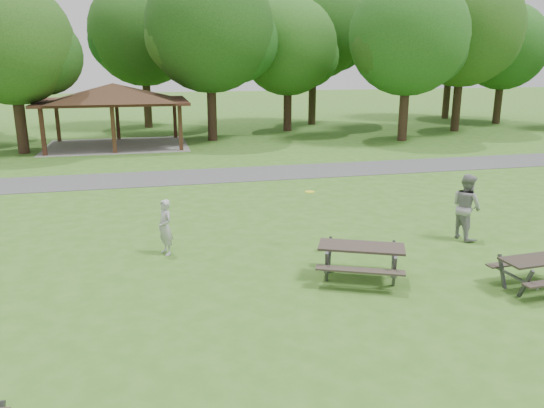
# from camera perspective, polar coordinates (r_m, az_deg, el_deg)

# --- Properties ---
(ground) EXTENTS (160.00, 160.00, 0.00)m
(ground) POSITION_cam_1_polar(r_m,az_deg,el_deg) (11.08, -0.25, -12.20)
(ground) COLOR #36671D
(ground) RESTS_ON ground
(asphalt_path) EXTENTS (120.00, 3.20, 0.02)m
(asphalt_path) POSITION_cam_1_polar(r_m,az_deg,el_deg) (24.22, -7.81, 2.98)
(asphalt_path) COLOR #464649
(asphalt_path) RESTS_ON ground
(pavilion) EXTENTS (8.60, 7.01, 3.76)m
(pavilion) POSITION_cam_1_polar(r_m,az_deg,el_deg) (33.68, -16.69, 11.17)
(pavilion) COLOR #371D14
(pavilion) RESTS_ON ground
(tree_row_d) EXTENTS (6.93, 6.60, 9.27)m
(tree_row_d) POSITION_cam_1_polar(r_m,az_deg,el_deg) (32.79, -26.09, 14.94)
(tree_row_d) COLOR black
(tree_row_d) RESTS_ON ground
(tree_row_e) EXTENTS (8.40, 8.00, 11.02)m
(tree_row_e) POSITION_cam_1_polar(r_m,az_deg,el_deg) (34.91, -6.56, 17.93)
(tree_row_e) COLOR black
(tree_row_e) RESTS_ON ground
(tree_row_f) EXTENTS (7.35, 7.00, 9.55)m
(tree_row_f) POSITION_cam_1_polar(r_m,az_deg,el_deg) (39.47, 1.85, 16.33)
(tree_row_f) COLOR black
(tree_row_f) RESTS_ON ground
(tree_row_g) EXTENTS (7.77, 7.40, 10.25)m
(tree_row_g) POSITION_cam_1_polar(r_m,az_deg,el_deg) (35.58, 14.56, 16.77)
(tree_row_g) COLOR black
(tree_row_g) RESTS_ON ground
(tree_row_h) EXTENTS (8.61, 8.20, 11.37)m
(tree_row_h) POSITION_cam_1_polar(r_m,az_deg,el_deg) (41.64, 19.98, 17.04)
(tree_row_h) COLOR black
(tree_row_h) RESTS_ON ground
(tree_row_i) EXTENTS (7.14, 6.80, 9.52)m
(tree_row_i) POSITION_cam_1_polar(r_m,az_deg,el_deg) (47.87, 23.74, 15.00)
(tree_row_i) COLOR black
(tree_row_i) RESTS_ON ground
(tree_deep_b) EXTENTS (8.40, 8.00, 11.13)m
(tree_deep_b) POSITION_cam_1_polar(r_m,az_deg,el_deg) (42.63, -13.55, 17.26)
(tree_deep_b) COLOR #332116
(tree_deep_b) RESTS_ON ground
(tree_deep_c) EXTENTS (8.82, 8.40, 11.90)m
(tree_deep_c) POSITION_cam_1_polar(r_m,az_deg,el_deg) (43.74, 4.62, 18.29)
(tree_deep_c) COLOR black
(tree_deep_c) RESTS_ON ground
(tree_deep_d) EXTENTS (8.40, 8.00, 11.27)m
(tree_deep_d) POSITION_cam_1_polar(r_m,az_deg,el_deg) (50.54, 18.85, 16.67)
(tree_deep_d) COLOR black
(tree_deep_d) RESTS_ON ground
(picnic_table_middle) EXTENTS (2.50, 2.29, 0.87)m
(picnic_table_middle) POSITION_cam_1_polar(r_m,az_deg,el_deg) (12.84, 9.56, -5.29)
(picnic_table_middle) COLOR #302722
(picnic_table_middle) RESTS_ON ground
(picnic_table_far) EXTENTS (1.87, 1.54, 0.77)m
(picnic_table_far) POSITION_cam_1_polar(r_m,az_deg,el_deg) (13.61, 26.82, -5.93)
(picnic_table_far) COLOR black
(picnic_table_far) RESTS_ON ground
(frisbee_in_flight) EXTENTS (0.27, 0.27, 0.02)m
(frisbee_in_flight) POSITION_cam_1_polar(r_m,az_deg,el_deg) (14.62, 4.10, 1.31)
(frisbee_in_flight) COLOR yellow
(frisbee_in_flight) RESTS_ON ground
(frisbee_thrower) EXTENTS (0.56, 0.65, 1.52)m
(frisbee_thrower) POSITION_cam_1_polar(r_m,az_deg,el_deg) (14.52, -11.41, -2.47)
(frisbee_thrower) COLOR #ABABAE
(frisbee_thrower) RESTS_ON ground
(frisbee_catcher) EXTENTS (0.86, 1.04, 1.94)m
(frisbee_catcher) POSITION_cam_1_polar(r_m,az_deg,el_deg) (16.43, 20.17, -0.27)
(frisbee_catcher) COLOR gray
(frisbee_catcher) RESTS_ON ground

